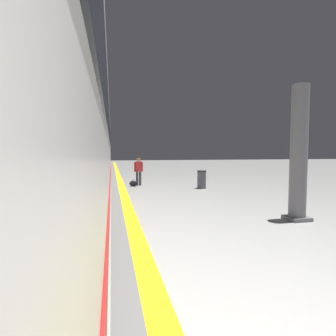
{
  "coord_description": "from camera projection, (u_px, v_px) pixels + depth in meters",
  "views": [
    {
      "loc": [
        -1.36,
        1.19,
        1.82
      ],
      "look_at": [
        0.14,
        7.91,
        1.4
      ],
      "focal_mm": 27.0,
      "sensor_mm": 36.0,
      "label": 1
    }
  ],
  "objects": [
    {
      "name": "platform_pillar",
      "position": [
        299.0,
        156.0,
        6.72
      ],
      "size": [
        0.56,
        0.56,
        3.6
      ],
      "color": "slate",
      "rests_on": "ground"
    },
    {
      "name": "duffel_bag_near",
      "position": [
        133.0,
        183.0,
        13.59
      ],
      "size": [
        0.44,
        0.26,
        0.36
      ],
      "color": "black",
      "rests_on": "ground"
    },
    {
      "name": "tactile_edge_band",
      "position": [
        119.0,
        205.0,
        8.75
      ],
      "size": [
        0.52,
        80.0,
        0.01
      ],
      "primitive_type": "cube",
      "color": "slate",
      "rests_on": "ground"
    },
    {
      "name": "high_speed_train",
      "position": [
        41.0,
        122.0,
        5.54
      ],
      "size": [
        2.94,
        26.68,
        4.97
      ],
      "color": "#38383D",
      "rests_on": "ground"
    },
    {
      "name": "passenger_near",
      "position": [
        139.0,
        169.0,
        13.95
      ],
      "size": [
        0.49,
        0.21,
        1.58
      ],
      "color": "#383842",
      "rests_on": "ground"
    },
    {
      "name": "waste_bin",
      "position": [
        202.0,
        179.0,
        12.79
      ],
      "size": [
        0.46,
        0.46,
        0.91
      ],
      "color": "#4C4C51",
      "rests_on": "ground"
    },
    {
      "name": "safety_line_strip",
      "position": [
        127.0,
        205.0,
        8.81
      ],
      "size": [
        0.36,
        80.0,
        0.01
      ],
      "primitive_type": "cube",
      "color": "yellow",
      "rests_on": "ground"
    }
  ]
}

